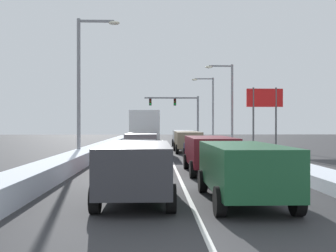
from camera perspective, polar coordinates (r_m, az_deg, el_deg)
ground_plane at (r=23.92m, az=0.56°, el=-5.18°), size 128.15×128.15×0.00m
lane_stripe_between_right_lane_and_center_lane at (r=28.83m, az=0.14°, el=-4.26°), size 0.14×54.22×0.01m
snow_bank_right_shoulder at (r=29.48m, az=10.51°, el=-3.73°), size 1.64×54.22×0.45m
snow_bank_left_shoulder at (r=29.10m, az=-10.37°, el=-3.51°), size 1.32×54.22×0.73m
suv_green_right_lane_nearest at (r=11.38m, az=10.99°, el=-5.99°), size 2.16×4.90×1.67m
suv_maroon_right_lane_second at (r=18.01m, az=6.18°, el=-3.71°), size 2.16×4.90×1.67m
sedan_navy_right_lane_third at (r=24.88m, az=4.79°, el=-3.21°), size 2.00×4.50×1.51m
suv_tan_right_lane_fourth at (r=31.25m, az=2.93°, el=-2.05°), size 2.16×4.90×1.67m
suv_silver_right_lane_fifth at (r=38.40m, az=2.31°, el=-1.63°), size 2.16×4.90×1.67m
suv_charcoal_center_lane_nearest at (r=11.53m, az=-4.67°, el=-5.90°), size 2.16×4.90×1.67m
sedan_red_center_lane_second at (r=18.52m, az=-4.34°, el=-4.38°), size 2.00×4.50×1.51m
suv_gray_center_lane_third at (r=25.38m, az=-3.89°, el=-2.57°), size 2.16×4.90×1.67m
box_truck_center_lane_fourth at (r=32.86m, az=-3.33°, el=-0.40°), size 2.53×7.20×3.36m
suv_black_center_lane_fifth at (r=40.98m, az=-2.83°, el=-1.52°), size 2.16×4.90×1.67m
traffic_light_gantry at (r=53.52m, az=1.95°, el=2.61°), size 7.54×0.47×6.20m
street_lamp_right_near at (r=36.85m, az=8.87°, el=4.10°), size 2.66×0.36×7.91m
street_lamp_right_mid at (r=46.50m, az=6.20°, el=3.27°), size 2.66×0.36×7.88m
street_lamp_left_mid at (r=24.71m, az=-12.26°, el=7.15°), size 2.66×0.36×8.83m
roadside_sign_right at (r=34.89m, az=14.07°, el=3.11°), size 3.20×0.16×5.50m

